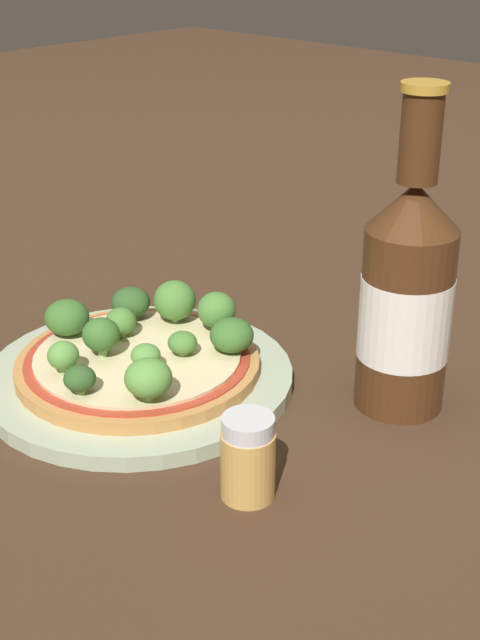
# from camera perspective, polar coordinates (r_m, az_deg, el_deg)

# --- Properties ---
(ground_plane) EXTENTS (3.00, 3.00, 0.00)m
(ground_plane) POSITION_cam_1_polar(r_m,az_deg,el_deg) (0.73, -5.59, -3.15)
(ground_plane) COLOR #3D2819
(plate) EXTENTS (0.24, 0.24, 0.01)m
(plate) POSITION_cam_1_polar(r_m,az_deg,el_deg) (0.71, -6.47, -3.64)
(plate) COLOR #A3B293
(plate) RESTS_ON ground_plane
(pizza) EXTENTS (0.19, 0.19, 0.01)m
(pizza) POSITION_cam_1_polar(r_m,az_deg,el_deg) (0.70, -6.56, -2.70)
(pizza) COLOR #B77F42
(pizza) RESTS_ON plate
(broccoli_floret_0) EXTENTS (0.03, 0.03, 0.03)m
(broccoli_floret_0) POSITION_cam_1_polar(r_m,az_deg,el_deg) (0.75, -7.01, 1.14)
(broccoli_floret_0) COLOR #89A866
(broccoli_floret_0) RESTS_ON pizza
(broccoli_floret_1) EXTENTS (0.03, 0.03, 0.03)m
(broccoli_floret_1) POSITION_cam_1_polar(r_m,az_deg,el_deg) (0.69, -8.88, -0.94)
(broccoli_floret_1) COLOR #89A866
(broccoli_floret_1) RESTS_ON pizza
(broccoli_floret_2) EXTENTS (0.03, 0.03, 0.04)m
(broccoli_floret_2) POSITION_cam_1_polar(r_m,az_deg,el_deg) (0.74, -4.20, 1.26)
(broccoli_floret_2) COLOR #89A866
(broccoli_floret_2) RESTS_ON pizza
(broccoli_floret_3) EXTENTS (0.02, 0.02, 0.02)m
(broccoli_floret_3) POSITION_cam_1_polar(r_m,az_deg,el_deg) (0.67, -6.05, -2.29)
(broccoli_floret_3) COLOR #89A866
(broccoli_floret_3) RESTS_ON pizza
(broccoli_floret_4) EXTENTS (0.03, 0.03, 0.03)m
(broccoli_floret_4) POSITION_cam_1_polar(r_m,az_deg,el_deg) (0.63, -5.89, -3.73)
(broccoli_floret_4) COLOR #89A866
(broccoli_floret_4) RESTS_ON pizza
(broccoli_floret_5) EXTENTS (0.02, 0.02, 0.03)m
(broccoli_floret_5) POSITION_cam_1_polar(r_m,az_deg,el_deg) (0.67, -11.25, -2.27)
(broccoli_floret_5) COLOR #89A866
(broccoli_floret_5) RESTS_ON pizza
(broccoli_floret_6) EXTENTS (0.03, 0.03, 0.03)m
(broccoli_floret_6) POSITION_cam_1_polar(r_m,az_deg,el_deg) (0.72, -1.51, 0.64)
(broccoli_floret_6) COLOR #89A866
(broccoli_floret_6) RESTS_ON pizza
(broccoli_floret_7) EXTENTS (0.02, 0.02, 0.02)m
(broccoli_floret_7) POSITION_cam_1_polar(r_m,az_deg,el_deg) (0.69, -3.81, -1.52)
(broccoli_floret_7) COLOR #89A866
(broccoli_floret_7) RESTS_ON pizza
(broccoli_floret_8) EXTENTS (0.02, 0.02, 0.02)m
(broccoli_floret_8) POSITION_cam_1_polar(r_m,az_deg,el_deg) (0.72, -7.63, -0.10)
(broccoli_floret_8) COLOR #89A866
(broccoli_floret_8) RESTS_ON pizza
(broccoli_floret_9) EXTENTS (0.02, 0.02, 0.02)m
(broccoli_floret_9) POSITION_cam_1_polar(r_m,az_deg,el_deg) (0.64, -10.22, -3.73)
(broccoli_floret_9) COLOR #89A866
(broccoli_floret_9) RESTS_ON pizza
(broccoli_floret_10) EXTENTS (0.04, 0.04, 0.03)m
(broccoli_floret_10) POSITION_cam_1_polar(r_m,az_deg,el_deg) (0.73, -11.02, 0.16)
(broccoli_floret_10) COLOR #89A866
(broccoli_floret_10) RESTS_ON pizza
(broccoli_floret_11) EXTENTS (0.03, 0.03, 0.03)m
(broccoli_floret_11) POSITION_cam_1_polar(r_m,az_deg,el_deg) (0.69, -0.53, -0.98)
(broccoli_floret_11) COLOR #89A866
(broccoli_floret_11) RESTS_ON pizza
(beer_bottle) EXTENTS (0.07, 0.07, 0.24)m
(beer_bottle) POSITION_cam_1_polar(r_m,az_deg,el_deg) (0.65, 10.62, 1.54)
(beer_bottle) COLOR #472814
(beer_bottle) RESTS_ON ground_plane
(pepper_shaker) EXTENTS (0.04, 0.04, 0.06)m
(pepper_shaker) POSITION_cam_1_polar(r_m,az_deg,el_deg) (0.57, 0.51, -8.80)
(pepper_shaker) COLOR tan
(pepper_shaker) RESTS_ON ground_plane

